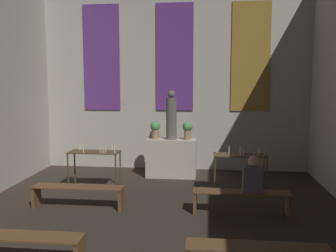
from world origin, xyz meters
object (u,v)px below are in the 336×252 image
at_px(statue, 171,117).
at_px(pew_second_left, 18,243).
at_px(flower_vase_left, 155,129).
at_px(altar, 171,158).
at_px(candle_rack_left, 94,157).
at_px(candle_rack_right, 240,160).
at_px(pew_back_left, 78,192).
at_px(person_seated, 253,176).
at_px(flower_vase_right, 188,129).
at_px(pew_back_right, 241,198).

bearing_deg(statue, pew_second_left, -107.71).
bearing_deg(flower_vase_left, pew_second_left, -103.23).
height_order(altar, statue, statue).
xyz_separation_m(candle_rack_left, candle_rack_right, (3.33, 0.00, -0.00)).
relative_size(statue, pew_second_left, 0.70).
distance_m(candle_rack_right, pew_back_left, 3.55).
bearing_deg(person_seated, candle_rack_right, 95.31).
distance_m(flower_vase_right, pew_back_left, 3.45).
relative_size(candle_rack_left, candle_rack_right, 1.00).
height_order(flower_vase_right, pew_back_left, flower_vase_right).
height_order(pew_back_left, pew_back_right, same).
distance_m(candle_rack_right, pew_back_right, 1.40).
distance_m(altar, candle_rack_left, 2.13).
bearing_deg(flower_vase_right, candle_rack_left, -147.99).
distance_m(flower_vase_left, pew_second_left, 5.21).
distance_m(statue, pew_second_left, 5.39).
height_order(flower_vase_right, candle_rack_left, flower_vase_right).
xyz_separation_m(flower_vase_left, candle_rack_left, (-1.24, -1.30, -0.51)).
distance_m(statue, person_seated, 3.29).
relative_size(statue, candle_rack_left, 1.08).
relative_size(candle_rack_right, person_seated, 1.71).
height_order(flower_vase_right, candle_rack_right, flower_vase_right).
bearing_deg(pew_back_right, statue, 121.22).
bearing_deg(candle_rack_right, statue, 142.16).
xyz_separation_m(flower_vase_right, candle_rack_left, (-2.08, -1.30, -0.51)).
relative_size(flower_vase_right, pew_back_left, 0.26).
xyz_separation_m(candle_rack_left, pew_back_left, (0.07, -1.33, -0.44)).
bearing_deg(pew_second_left, candle_rack_left, 91.07).
xyz_separation_m(flower_vase_right, pew_second_left, (-2.01, -4.99, -0.95)).
bearing_deg(candle_rack_right, pew_second_left, -131.50).
xyz_separation_m(statue, pew_back_right, (1.59, -2.63, -1.27)).
xyz_separation_m(statue, flower_vase_left, (-0.42, 0.00, -0.31)).
bearing_deg(altar, pew_back_left, -121.22).
bearing_deg(pew_back_left, candle_rack_right, 22.16).
height_order(candle_rack_left, pew_back_right, candle_rack_left).
relative_size(pew_second_left, person_seated, 2.62).
height_order(pew_second_left, person_seated, person_seated).
height_order(flower_vase_right, pew_second_left, flower_vase_right).
bearing_deg(pew_back_right, pew_second_left, -143.47).
height_order(statue, candle_rack_right, statue).
bearing_deg(flower_vase_right, altar, 180.00).
relative_size(altar, pew_back_right, 0.72).
bearing_deg(pew_back_left, pew_second_left, -90.00).
distance_m(candle_rack_left, pew_second_left, 3.71).
bearing_deg(statue, person_seated, -55.66).
relative_size(statue, flower_vase_right, 2.69).
distance_m(flower_vase_left, pew_back_left, 3.03).
bearing_deg(candle_rack_left, flower_vase_right, 32.01).
xyz_separation_m(flower_vase_left, pew_back_right, (2.01, -2.63, -0.95)).
bearing_deg(statue, candle_rack_right, -37.84).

